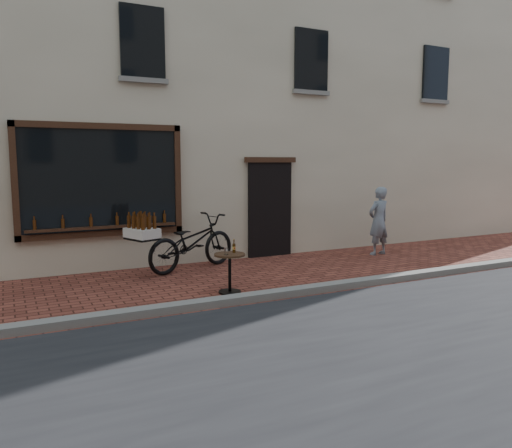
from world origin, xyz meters
name	(u,v)px	position (x,y,z in m)	size (l,w,h in m)	color
ground	(267,303)	(0.00, 0.00, 0.00)	(90.00, 90.00, 0.00)	#59261D
kerb	(262,296)	(0.00, 0.20, 0.06)	(90.00, 0.25, 0.12)	slate
shop_building	(151,55)	(0.00, 6.50, 5.00)	(28.00, 6.20, 10.00)	beige
cargo_bicycle	(190,242)	(-0.28, 2.85, 0.58)	(2.58, 1.51, 1.22)	black
bistro_table	(230,265)	(-0.29, 0.82, 0.48)	(0.53, 0.53, 0.90)	black
pedestrian	(379,221)	(4.30, 2.45, 0.81)	(0.59, 0.39, 1.63)	slate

